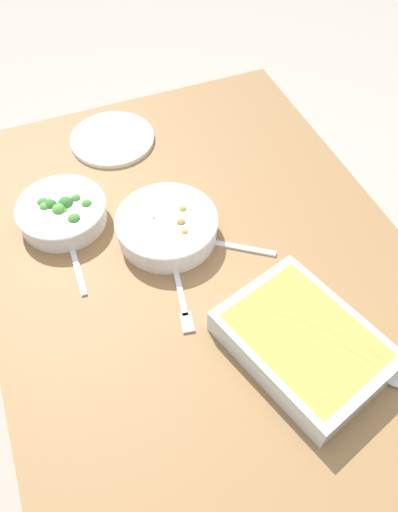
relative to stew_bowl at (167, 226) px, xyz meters
The scene contains 10 objects.
ground_plane 0.78m from the stew_bowl, 27.81° to the left, with size 6.00×6.00×0.00m, color #B2A899.
dining_table 0.15m from the stew_bowl, 27.81° to the left, with size 1.20×0.90×0.74m.
stew_bowl is the anchor object (origin of this frame).
broccoli_bowl 0.24m from the stew_bowl, 122.38° to the right, with size 0.21×0.21×0.06m.
baking_dish 0.39m from the stew_bowl, 20.75° to the left, with size 0.35×0.30×0.06m.
side_plate 0.36m from the stew_bowl, behind, with size 0.22×0.22×0.01m, color white.
spoon_by_stew 0.14m from the stew_bowl, 54.72° to the left, with size 0.12×0.15×0.01m.
spoon_by_broccoli 0.21m from the stew_bowl, 95.94° to the right, with size 0.18×0.03×0.01m.
spoon_spare 0.52m from the stew_bowl, 27.01° to the left, with size 0.13×0.15×0.01m.
fork_on_table 0.18m from the stew_bowl, 10.35° to the right, with size 0.18×0.05×0.01m.
Camera 1 is at (0.65, -0.26, 1.64)m, focal length 36.50 mm.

